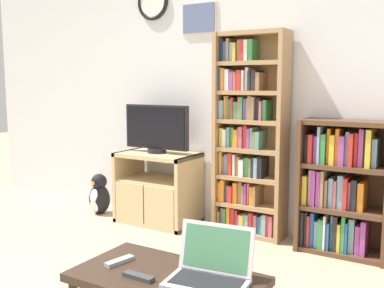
# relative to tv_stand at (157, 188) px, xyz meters

# --- Properties ---
(wall_back) EXTENTS (6.65, 0.09, 2.60)m
(wall_back) POSITION_rel_tv_stand_xyz_m (0.76, 0.31, 0.97)
(wall_back) COLOR silver
(wall_back) RESTS_ON ground_plane
(tv_stand) EXTENTS (0.75, 0.47, 0.68)m
(tv_stand) POSITION_rel_tv_stand_xyz_m (0.00, 0.00, 0.00)
(tv_stand) COLOR tan
(tv_stand) RESTS_ON ground_plane
(television) EXTENTS (0.69, 0.18, 0.46)m
(television) POSITION_rel_tv_stand_xyz_m (-0.02, 0.02, 0.57)
(television) COLOR black
(television) RESTS_ON tv_stand
(bookshelf_tall) EXTENTS (0.63, 0.25, 1.77)m
(bookshelf_tall) POSITION_rel_tv_stand_xyz_m (0.87, 0.15, 0.51)
(bookshelf_tall) COLOR tan
(bookshelf_tall) RESTS_ON ground_plane
(bookshelf_short) EXTENTS (0.69, 0.32, 1.06)m
(bookshelf_short) POSITION_rel_tv_stand_xyz_m (1.69, 0.12, 0.18)
(bookshelf_short) COLOR brown
(bookshelf_short) RESTS_ON ground_plane
(coffee_table) EXTENTS (0.89, 0.50, 0.44)m
(coffee_table) POSITION_rel_tv_stand_xyz_m (1.32, -1.77, 0.05)
(coffee_table) COLOR #332319
(coffee_table) RESTS_ON ground_plane
(laptop) EXTENTS (0.39, 0.31, 0.25)m
(laptop) POSITION_rel_tv_stand_xyz_m (1.53, -1.73, 0.16)
(laptop) COLOR silver
(laptop) RESTS_ON coffee_table
(remote_near_laptop) EXTENTS (0.08, 0.17, 0.02)m
(remote_near_laptop) POSITION_rel_tv_stand_xyz_m (1.04, -1.78, 0.11)
(remote_near_laptop) COLOR #99999E
(remote_near_laptop) RESTS_ON coffee_table
(remote_far_from_laptop) EXTENTS (0.16, 0.05, 0.02)m
(remote_far_from_laptop) POSITION_rel_tv_stand_xyz_m (1.23, -1.87, 0.11)
(remote_far_from_laptop) COLOR #38383A
(remote_far_from_laptop) RESTS_ON coffee_table
(penguin_figurine) EXTENTS (0.22, 0.20, 0.42)m
(penguin_figurine) POSITION_rel_tv_stand_xyz_m (-0.68, -0.08, -0.15)
(penguin_figurine) COLOR black
(penguin_figurine) RESTS_ON ground_plane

